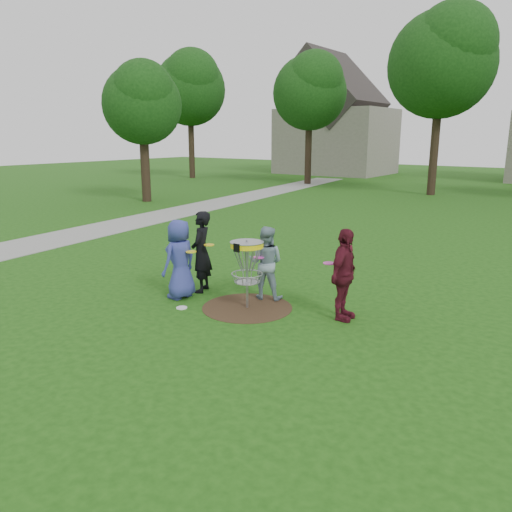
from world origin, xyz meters
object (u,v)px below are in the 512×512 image
Objects in this scene: player_blue at (180,259)px; player_black at (201,252)px; player_grey at (266,263)px; player_maroon at (344,275)px; disc_golf_basket at (247,258)px.

player_black is (0.07, 0.59, 0.05)m from player_blue.
player_blue reaches higher than player_grey.
player_black reaches higher than player_maroon.
player_grey is 1.11× the size of disc_golf_basket.
player_blue is at bearing -30.67° from player_black.
player_black reaches higher than disc_golf_basket.
player_black is 3.28m from player_maroon.
player_grey reaches higher than disc_golf_basket.
player_blue reaches higher than disc_golf_basket.
player_black is 1.28× the size of disc_golf_basket.
player_blue is 1.56m from disc_golf_basket.
disc_golf_basket is (1.52, 0.31, 0.19)m from player_blue.
player_grey is 0.89× the size of player_maroon.
player_black is 1.03× the size of player_maroon.
disc_golf_basket is (-1.82, -0.54, 0.16)m from player_maroon.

